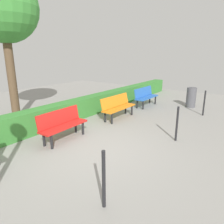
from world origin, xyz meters
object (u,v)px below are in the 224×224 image
at_px(bench_blue, 145,96).
at_px(tree_near, 3,8).
at_px(bench_red, 62,123).
at_px(trash_bin, 191,97).
at_px(bench_orange, 118,106).

height_order(bench_blue, tree_near, tree_near).
relative_size(bench_red, trash_bin, 1.71).
distance_m(bench_blue, bench_red, 4.93).
bearing_deg(trash_bin, bench_orange, -27.22).
height_order(bench_red, tree_near, tree_near).
height_order(bench_blue, trash_bin, trash_bin).
xyz_separation_m(bench_red, tree_near, (-0.23, -2.83, 3.33)).
bearing_deg(tree_near, bench_blue, 148.32).
relative_size(tree_near, trash_bin, 5.61).
distance_m(bench_blue, trash_bin, 2.06).
xyz_separation_m(bench_blue, bench_orange, (2.33, 0.04, 0.00)).
distance_m(bench_blue, tree_near, 6.45).
height_order(tree_near, trash_bin, tree_near).
distance_m(bench_blue, bench_orange, 2.33).
distance_m(bench_orange, tree_near, 5.03).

